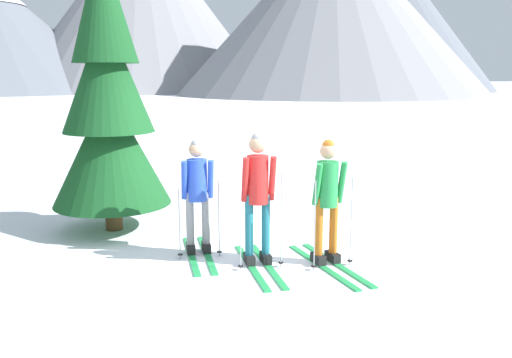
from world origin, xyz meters
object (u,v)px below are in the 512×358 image
at_px(skier_in_blue, 197,191).
at_px(skier_in_green, 327,198).
at_px(skier_in_red, 257,191).
at_px(pine_tree_mid, 108,102).

bearing_deg(skier_in_blue, skier_in_green, -20.71).
xyz_separation_m(skier_in_blue, skier_in_green, (1.69, -0.64, -0.00)).
bearing_deg(skier_in_red, skier_in_blue, 145.32).
bearing_deg(skier_in_red, pine_tree_mid, 138.63).
xyz_separation_m(skier_in_blue, skier_in_red, (0.78, -0.54, 0.09)).
xyz_separation_m(skier_in_blue, pine_tree_mid, (-1.36, 1.34, 1.16)).
height_order(skier_in_green, pine_tree_mid, pine_tree_mid).
xyz_separation_m(skier_in_red, skier_in_green, (0.91, -0.10, -0.10)).
relative_size(skier_in_blue, pine_tree_mid, 0.37).
distance_m(skier_in_blue, skier_in_green, 1.81).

